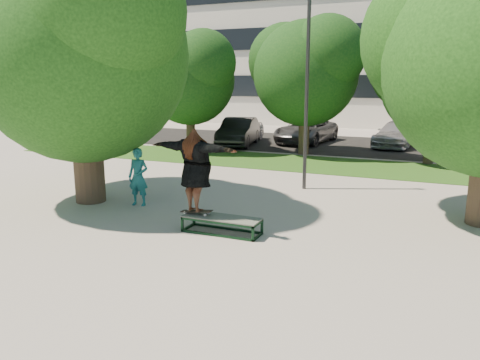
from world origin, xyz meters
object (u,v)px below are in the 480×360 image
at_px(tree_left, 80,42).
at_px(car_dark, 239,132).
at_px(car_silver_a, 242,130).
at_px(grind_box, 222,225).
at_px(car_grey, 306,130).
at_px(car_silver_b, 397,134).
at_px(bystander, 138,177).
at_px(lamppost, 307,89).

height_order(tree_left, car_dark, tree_left).
bearing_deg(car_silver_a, grind_box, -71.33).
bearing_deg(grind_box, car_grey, 98.77).
distance_m(car_silver_a, car_grey, 3.61).
bearing_deg(car_silver_b, grind_box, -89.83).
bearing_deg(bystander, lamppost, 38.76).
bearing_deg(lamppost, car_silver_b, 81.09).
xyz_separation_m(tree_left, bystander, (1.62, 0.11, -3.62)).
bearing_deg(car_silver_b, car_dark, -150.88).
relative_size(car_silver_a, car_grey, 0.81).
bearing_deg(car_silver_b, bystander, -101.59).
xyz_separation_m(lamppost, car_grey, (-3.00, 11.07, -2.46)).
bearing_deg(car_grey, car_silver_a, -154.87).
distance_m(lamppost, car_silver_b, 11.91).
height_order(car_dark, car_silver_b, car_dark).
bearing_deg(lamppost, car_grey, 105.16).
height_order(lamppost, car_dark, lamppost).
bearing_deg(lamppost, car_silver_a, 122.90).
bearing_deg(grind_box, car_silver_a, 111.50).
bearing_deg(tree_left, grind_box, -13.91).
relative_size(grind_box, car_silver_a, 0.44).
relative_size(tree_left, car_dark, 1.59).
xyz_separation_m(car_dark, car_silver_b, (7.80, 3.00, -0.09)).
bearing_deg(car_silver_a, car_dark, -76.46).
bearing_deg(tree_left, bystander, 3.75).
relative_size(car_dark, car_grey, 0.90).
relative_size(tree_left, grind_box, 3.95).
relative_size(car_silver_a, car_silver_b, 0.91).
bearing_deg(car_grey, grind_box, -74.83).
relative_size(bystander, car_grey, 0.32).
bearing_deg(bystander, car_grey, 80.20).
relative_size(lamppost, car_silver_a, 1.51).
distance_m(tree_left, car_silver_a, 14.36).
xyz_separation_m(bystander, car_silver_b, (5.47, 15.30, -0.15)).
height_order(car_silver_a, car_silver_b, car_silver_a).
distance_m(lamppost, bystander, 5.78).
xyz_separation_m(car_dark, car_grey, (3.00, 2.57, -0.05)).
height_order(grind_box, car_silver_b, car_silver_b).
height_order(tree_left, car_grey, tree_left).
xyz_separation_m(tree_left, grind_box, (4.79, -1.19, -4.23)).
bearing_deg(bystander, car_dark, 93.50).
distance_m(car_grey, car_silver_b, 4.82).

